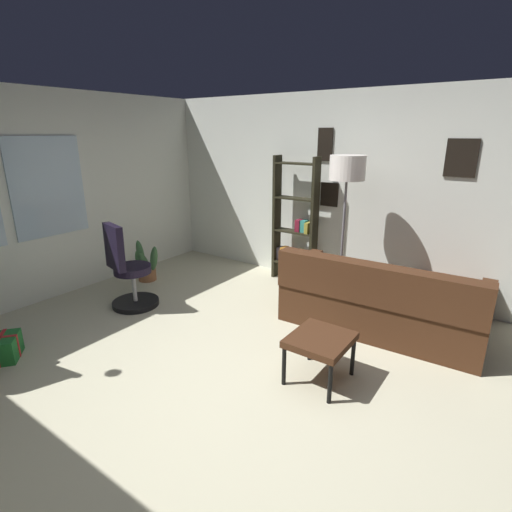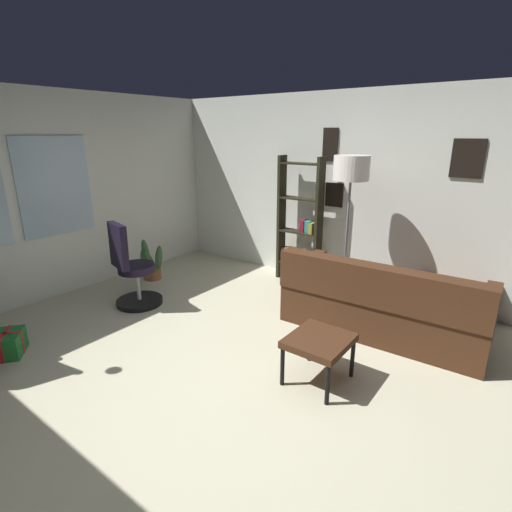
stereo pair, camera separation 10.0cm
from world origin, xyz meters
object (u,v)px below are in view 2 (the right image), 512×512
Objects in this scene: floor_lamp at (351,177)px; office_chair at (132,274)px; gift_box_green at (6,344)px; footstool at (319,343)px; bookshelf at (300,229)px; couch at (397,304)px; potted_plant at (151,264)px.

office_chair is at bearing 128.85° from floor_lamp.
office_chair is (1.44, -0.03, 0.30)m from gift_box_green.
footstool is 0.30× the size of bookshelf.
footstool is at bearing 170.20° from couch.
office_chair is 0.91m from potted_plant.
office_chair reaches higher than couch.
office_chair reaches higher than gift_box_green.
bookshelf is at bearing 67.67° from couch.
footstool is 0.29× the size of floor_lamp.
office_chair reaches higher than potted_plant.
bookshelf reaches higher than footstool.
potted_plant is (0.72, 3.10, -0.13)m from footstool.
footstool is 0.89× the size of potted_plant.
office_chair is 2.30m from bookshelf.
potted_plant is at bearing 109.74° from floor_lamp.
gift_box_green is 2.21m from potted_plant.
office_chair is (-1.29, 2.78, 0.11)m from couch.
couch is 4.89× the size of gift_box_green.
couch reaches higher than gift_box_green.
floor_lamp is at bearing -111.51° from bookshelf.
bookshelf is 1.21m from floor_lamp.
couch is 1.33m from footstool.
office_chair is 2.83m from floor_lamp.
footstool is 2.10m from floor_lamp.
floor_lamp reaches higher than gift_box_green.
bookshelf is at bearing -30.94° from office_chair.
couch is at bearing -113.23° from floor_lamp.
floor_lamp is (0.33, 0.76, 1.26)m from couch.
gift_box_green is 0.24× the size of floor_lamp.
potted_plant is at bearing 76.93° from footstool.
footstool is 3.18m from potted_plant.
bookshelf is (0.66, 1.61, 0.46)m from couch.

